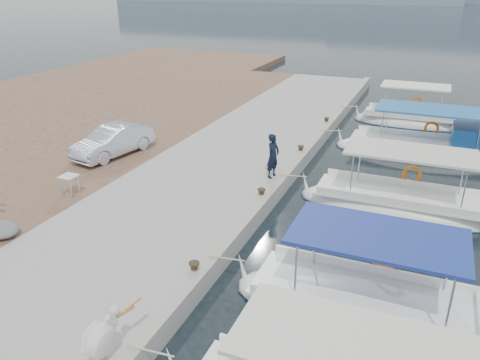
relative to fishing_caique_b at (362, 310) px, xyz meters
name	(u,v)px	position (x,y,z in m)	size (l,w,h in m)	color
ground	(255,231)	(-3.83, 2.82, -0.12)	(400.00, 400.00, 0.00)	black
concrete_quay	(232,161)	(-6.83, 7.82, 0.13)	(6.00, 40.00, 0.50)	gray
quay_curb	(294,163)	(-4.05, 7.82, 0.44)	(0.44, 40.00, 0.12)	#9A9689
cobblestone_strip	(135,147)	(-11.83, 7.82, 0.13)	(4.00, 40.00, 0.50)	brown
fishing_caique_b	(362,310)	(0.00, 0.00, 0.00)	(6.47, 2.38, 2.83)	white
fishing_caique_c	(398,207)	(0.26, 6.18, 0.00)	(7.00, 2.25, 2.83)	white
fishing_caique_d	(423,152)	(0.82, 12.51, 0.06)	(7.90, 2.62, 2.83)	white
fishing_caique_e	(408,122)	(-0.25, 17.71, 0.00)	(5.98, 2.19, 2.83)	white
mooring_bollards	(261,192)	(-4.18, 4.32, 0.57)	(0.28, 20.28, 0.33)	black
pelican	(102,337)	(-4.41, -4.03, 0.95)	(0.72, 1.43, 1.11)	tan
fisherman	(273,156)	(-4.43, 6.24, 1.23)	(0.63, 0.41, 1.71)	black
parked_car	(113,141)	(-11.58, 5.98, 1.01)	(1.34, 3.85, 1.27)	silver
tarp_bundle	(1,230)	(-10.34, -1.15, 0.58)	(1.10, 0.90, 0.40)	slate
folding_table	(69,181)	(-10.45, 1.95, 0.90)	(0.55, 0.55, 0.73)	silver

